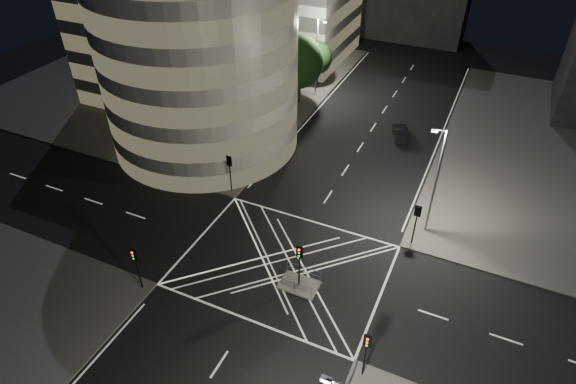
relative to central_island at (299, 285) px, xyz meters
The scene contains 20 objects.
ground 2.50m from the central_island, 143.13° to the left, with size 120.00×120.00×0.00m, color black.
sidewalk_far_left 42.11m from the central_island, 137.41° to the left, with size 42.00×42.00×0.15m, color #555250.
central_island is the anchor object (origin of this frame).
office_tower_curved 32.93m from the central_island, 138.33° to the left, with size 30.00×29.00×27.20m.
tree_a 16.92m from the central_island, 139.97° to the left, with size 4.44×4.44×6.93m.
tree_b 21.22m from the central_island, 127.15° to the left, with size 4.59×4.59×7.24m.
tree_c 26.14m from the central_island, 119.05° to the left, with size 4.66×4.66×7.20m.
tree_d 31.60m from the central_island, 113.68° to the left, with size 5.69×5.69×8.69m.
tree_e 36.90m from the central_island, 109.92° to the left, with size 3.83×3.83×6.05m.
traffic_signal_fl 13.91m from the central_island, 142.46° to the left, with size 0.55×0.22×4.00m.
traffic_signal_nl 12.36m from the central_island, 153.86° to the right, with size 0.55×0.22×4.00m.
traffic_signal_fr 11.10m from the central_island, 50.67° to the left, with size 0.55×0.22×4.00m.
traffic_signal_nr 9.08m from the central_island, 37.93° to the right, with size 0.55×0.22×4.00m.
traffic_signal_island 2.84m from the central_island, ahead, with size 0.55×0.22×4.00m.
street_lamp_left_near 18.52m from the central_island, 130.27° to the left, with size 1.25×0.25×10.00m.
street_lamp_left_far 33.95m from the central_island, 109.95° to the left, with size 1.25×0.25×10.00m.
street_lamp_right_far 13.98m from the central_island, 54.70° to the left, with size 1.25×0.25×10.00m.
railing_island_south 1.10m from the central_island, 90.00° to the right, with size 2.80×0.06×1.10m, color slate.
railing_island_north 1.10m from the central_island, 90.00° to the left, with size 2.80×0.06×1.10m, color slate.
sedan 25.42m from the central_island, 86.70° to the left, with size 1.43×4.11×1.36m, color black.
Camera 1 is at (11.88, -24.91, 28.12)m, focal length 30.00 mm.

